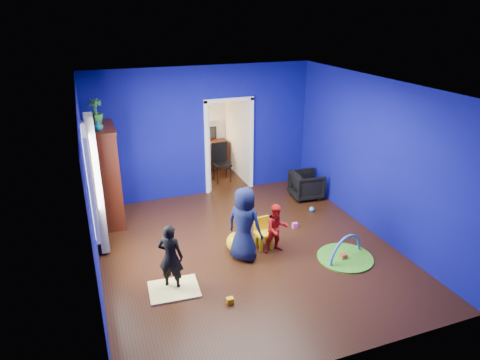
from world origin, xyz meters
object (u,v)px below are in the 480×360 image
object	(u,v)px
vase	(98,126)
crt_tv	(106,173)
child_navy	(244,224)
armchair	(306,185)
kid_chair	(264,235)
child_black	(171,257)
hopper_ball	(237,242)
study_desk	(211,155)
toddler_red	(277,229)
tv_armoire	(104,175)
play_mat	(345,258)
folding_chair	(222,164)

from	to	relation	value
vase	crt_tv	size ratio (longest dim) A/B	0.25
child_navy	armchair	bearing A→B (deg)	-89.29
crt_tv	kid_chair	bearing A→B (deg)	-39.55
child_black	vase	world-z (taller)	vase
child_navy	crt_tv	xyz separation A→B (m)	(-2.03, 2.27, 0.37)
hopper_ball	study_desk	world-z (taller)	study_desk
child_navy	vase	world-z (taller)	vase
child_black	toddler_red	bearing A→B (deg)	-137.34
armchair	crt_tv	bearing A→B (deg)	90.24
armchair	tv_armoire	xyz separation A→B (m)	(-4.29, 0.37, 0.68)
child_black	child_navy	world-z (taller)	child_navy
toddler_red	study_desk	xyz separation A→B (m)	(0.14, 4.45, -0.07)
play_mat	toddler_red	bearing A→B (deg)	148.25
child_navy	play_mat	xyz separation A→B (m)	(1.63, -0.62, -0.64)
child_navy	toddler_red	bearing A→B (deg)	-128.52
crt_tv	child_black	bearing A→B (deg)	-75.28
toddler_red	study_desk	size ratio (longest dim) A/B	1.02
crt_tv	toddler_red	bearing A→B (deg)	-40.52
child_navy	folding_chair	bearing A→B (deg)	-51.74
child_black	armchair	bearing A→B (deg)	-116.23
child_black	kid_chair	bearing A→B (deg)	-130.47
child_navy	study_desk	bearing A→B (deg)	-49.22
crt_tv	kid_chair	size ratio (longest dim) A/B	1.40
child_black	child_navy	size ratio (longest dim) A/B	0.82
child_navy	study_desk	xyz separation A→B (m)	(0.74, 4.46, -0.28)
crt_tv	folding_chair	xyz separation A→B (m)	(2.77, 1.24, -0.56)
armchair	hopper_ball	bearing A→B (deg)	131.17
armchair	folding_chair	world-z (taller)	folding_chair
kid_chair	play_mat	size ratio (longest dim) A/B	0.52
study_desk	kid_chair	bearing A→B (deg)	-93.84
crt_tv	vase	bearing A→B (deg)	-97.59
child_navy	hopper_ball	world-z (taller)	child_navy
vase	play_mat	world-z (taller)	vase
tv_armoire	play_mat	world-z (taller)	tv_armoire
armchair	folding_chair	size ratio (longest dim) A/B	0.72
kid_chair	child_black	bearing A→B (deg)	-165.91
folding_chair	armchair	bearing A→B (deg)	-47.44
armchair	vase	distance (m)	4.63
study_desk	hopper_ball	bearing A→B (deg)	-100.67
hopper_ball	kid_chair	size ratio (longest dim) A/B	0.73
play_mat	folding_chair	distance (m)	4.24
toddler_red	kid_chair	world-z (taller)	toddler_red
child_black	tv_armoire	bearing A→B (deg)	-43.35
vase	crt_tv	xyz separation A→B (m)	(0.04, 0.30, -1.03)
kid_chair	study_desk	size ratio (longest dim) A/B	0.57
child_navy	toddler_red	world-z (taller)	child_navy
child_navy	tv_armoire	bearing A→B (deg)	2.63
crt_tv	tv_armoire	bearing A→B (deg)	180.00
child_navy	kid_chair	world-z (taller)	child_navy
kid_chair	folding_chair	world-z (taller)	folding_chair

